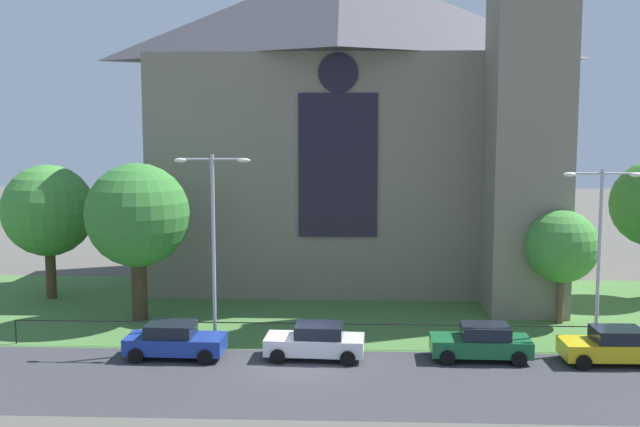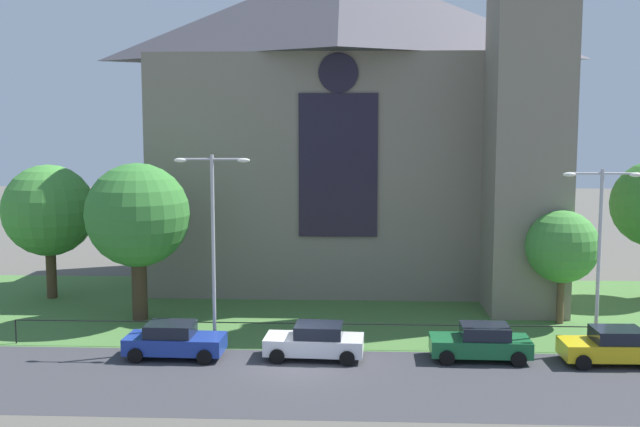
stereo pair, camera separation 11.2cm
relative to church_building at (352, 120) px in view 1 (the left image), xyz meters
The scene contains 14 objects.
ground 12.69m from the church_building, 106.97° to the right, with size 160.00×160.00×0.00m, color #56544C.
road_asphalt 21.81m from the church_building, 96.48° to the right, with size 120.00×8.00×0.01m, color #38383D.
grass_verge 13.91m from the church_building, 103.40° to the right, with size 120.00×20.00×0.01m, color #477538.
church_building is the anchor object (origin of this frame).
iron_railing 17.35m from the church_building, 93.03° to the right, with size 29.13×0.07×1.13m.
tree_left_far 18.89m from the church_building, 162.51° to the right, with size 5.24×5.24×7.72m.
tree_left_near 15.59m from the church_building, 137.13° to the right, with size 5.28×5.28×8.06m.
tree_right_near 15.77m from the church_building, 43.09° to the right, with size 3.64×3.64×5.74m.
streetlamp_near 16.64m from the church_building, 112.53° to the right, with size 3.37×0.26×8.67m.
streetlamp_far 18.96m from the church_building, 53.72° to the right, with size 3.37×0.26×8.09m.
parked_car_blue 20.39m from the church_building, 114.80° to the right, with size 4.25×2.12×1.51m.
parked_car_white 18.87m from the church_building, 95.23° to the right, with size 4.28×2.19×1.51m.
parked_car_green 19.49m from the church_building, 70.83° to the right, with size 4.24×2.09×1.51m.
parked_car_yellow 21.91m from the church_building, 56.01° to the right, with size 4.24×2.10×1.51m.
Camera 1 is at (2.26, -30.68, 9.97)m, focal length 42.63 mm.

